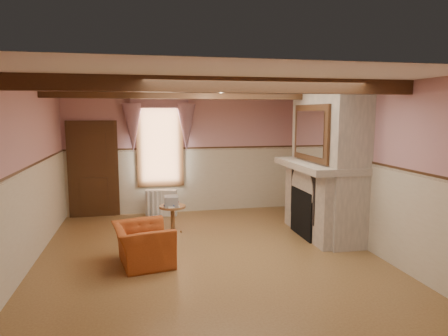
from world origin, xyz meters
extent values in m
cube|color=brown|center=(0.00, 0.00, 0.00)|extent=(5.50, 6.00, 0.01)
cube|color=silver|center=(0.00, 0.00, 2.80)|extent=(5.50, 6.00, 0.01)
cube|color=#B57D81|center=(0.00, 3.00, 1.40)|extent=(5.50, 0.02, 2.80)
cube|color=#B57D81|center=(0.00, -3.00, 1.40)|extent=(5.50, 0.02, 2.80)
cube|color=#B57D81|center=(-2.75, 0.00, 1.40)|extent=(0.02, 6.00, 2.80)
cube|color=#B57D81|center=(2.75, 0.00, 1.40)|extent=(0.02, 6.00, 2.80)
cube|color=black|center=(2.00, 0.60, 0.45)|extent=(0.20, 0.95, 0.90)
imported|color=#994219|center=(-1.05, -0.24, 0.31)|extent=(1.00, 1.10, 0.63)
cylinder|color=brown|center=(-0.47, 1.28, 0.28)|extent=(0.67, 0.67, 0.55)
cube|color=#B7AD8C|center=(-0.49, 1.24, 0.65)|extent=(0.27, 0.33, 0.20)
cube|color=silver|center=(-0.61, 2.70, 0.30)|extent=(0.72, 0.35, 0.60)
imported|color=brown|center=(2.24, 0.59, 1.46)|extent=(0.36, 0.36, 0.09)
cube|color=black|center=(2.24, 1.40, 1.52)|extent=(0.14, 0.24, 0.20)
cylinder|color=#B38232|center=(2.24, 0.91, 1.56)|extent=(0.11, 0.11, 0.28)
cylinder|color=#B33216|center=(2.24, 0.09, 1.50)|extent=(0.06, 0.06, 0.16)
cylinder|color=gold|center=(2.24, 0.43, 1.48)|extent=(0.06, 0.06, 0.12)
cube|color=gray|center=(2.42, 0.60, 1.40)|extent=(0.85, 2.00, 2.80)
cube|color=gray|center=(2.24, 0.60, 1.36)|extent=(1.05, 2.05, 0.12)
cube|color=silver|center=(2.06, 0.60, 1.97)|extent=(0.06, 1.44, 1.04)
cube|color=black|center=(-2.10, 2.94, 1.05)|extent=(1.10, 0.10, 2.10)
cube|color=white|center=(-0.60, 2.97, 1.65)|extent=(1.06, 0.08, 2.02)
cube|color=gray|center=(-0.60, 2.88, 2.25)|extent=(1.30, 0.14, 1.40)
cube|color=black|center=(0.00, -1.20, 2.70)|extent=(5.50, 0.18, 0.20)
cube|color=black|center=(0.00, 1.20, 2.70)|extent=(5.50, 0.18, 0.20)
camera|label=1|loc=(-1.05, -6.34, 2.34)|focal=32.00mm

